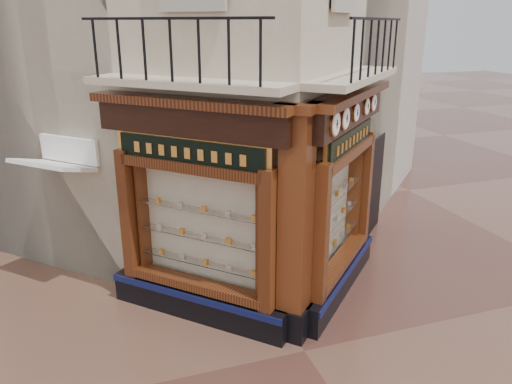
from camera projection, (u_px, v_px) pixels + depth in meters
name	position (u px, v px, depth m)	size (l,w,h in m)	color
ground	(304.00, 351.00, 8.15)	(80.00, 80.00, 0.00)	#4D2B23
neighbour_left	(95.00, 7.00, 13.38)	(8.00, 8.00, 11.00)	#B2A69B
neighbour_right	(269.00, 8.00, 14.88)	(8.00, 8.00, 11.00)	#B2A69B
shopfront_left	(195.00, 215.00, 8.50)	(2.86, 2.86, 3.98)	black
shopfront_right	(342.00, 198.00, 9.35)	(2.86, 2.86, 3.98)	black
corner_pilaster	(295.00, 230.00, 7.97)	(0.85, 0.85, 3.98)	black
balcony	(275.00, 79.00, 8.13)	(5.94, 2.97, 1.03)	beige
clock_a	(335.00, 124.00, 7.63)	(0.32, 0.32, 0.40)	#BD7A3F
clock_b	(345.00, 118.00, 8.08)	(0.31, 0.31, 0.39)	#BD7A3F
clock_c	(356.00, 112.00, 8.61)	(0.27, 0.27, 0.33)	#BD7A3F
clock_d	(366.00, 107.00, 9.22)	(0.26, 0.26, 0.32)	#BD7A3F
clock_e	(373.00, 103.00, 9.67)	(0.28, 0.28, 0.35)	#BD7A3F
awning	(69.00, 286.00, 10.16)	(1.44, 0.87, 0.08)	white
signboard_left	(190.00, 152.00, 8.07)	(2.13, 2.13, 0.57)	gold
signboard_right	(350.00, 140.00, 8.96)	(1.94, 1.94, 0.52)	gold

